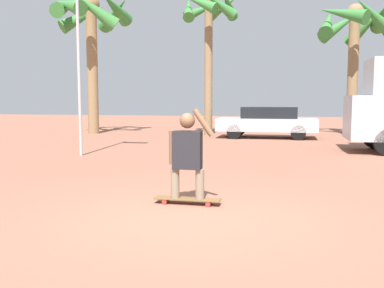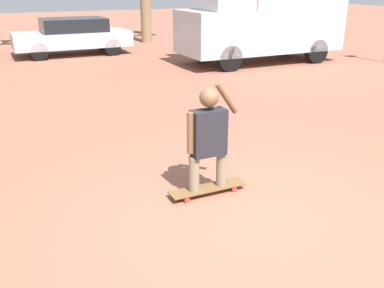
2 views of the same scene
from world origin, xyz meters
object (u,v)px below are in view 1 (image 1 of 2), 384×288
Objects in this scene: flagpole at (81,29)px; skateboard at (187,199)px; parked_car_silver at (268,121)px; palm_tree_far_left at (90,20)px; palm_tree_center_background at (209,19)px; palm_tree_near_van at (355,29)px; person_skateboarder at (187,151)px.

skateboard is at bearing -49.43° from flagpole.
parked_car_silver reaches higher than skateboard.
palm_tree_far_left is at bearing 121.33° from skateboard.
palm_tree_center_background is 0.97× the size of palm_tree_far_left.
flagpole is (-8.94, -9.78, -1.26)m from palm_tree_near_van.
parked_car_silver is at bearing -3.92° from palm_tree_far_left.
parked_car_silver is (0.63, 12.72, -0.12)m from person_skateboarder.
skateboard is 0.74× the size of person_skateboarder.
palm_tree_center_background reaches higher than skateboard.
palm_tree_near_van reaches higher than person_skateboarder.
palm_tree_near_van reaches higher than parked_car_silver.
palm_tree_near_van is at bearing 30.76° from parked_car_silver.
palm_tree_near_van is (4.46, 15.00, 4.93)m from skateboard.
palm_tree_near_van is at bearing 11.25° from palm_tree_center_background.
skateboard is 0.16× the size of flagpole.
palm_tree_far_left reaches higher than flagpole.
flagpole is at bearing -105.03° from palm_tree_center_background.
palm_tree_far_left is 9.06m from flagpole.
flagpole reaches higher than palm_tree_near_van.
palm_tree_far_left is at bearing 176.08° from parked_car_silver.
palm_tree_far_left is (-8.11, 13.32, 4.75)m from person_skateboarder.
palm_tree_far_left reaches higher than parked_car_silver.
person_skateboarder is 0.23× the size of palm_tree_near_van.
palm_tree_far_left is at bearing 114.17° from flagpole.
person_skateboarder is at bearing -80.84° from palm_tree_center_background.
palm_tree_center_background is at bearing 99.17° from skateboard.
palm_tree_far_left reaches higher than skateboard.
palm_tree_near_van is at bearing 7.63° from palm_tree_far_left.
palm_tree_far_left reaches higher than person_skateboarder.
palm_tree_near_van is 12.70m from palm_tree_far_left.
person_skateboarder is 14.60m from palm_tree_center_background.
person_skateboarder is 0.21× the size of palm_tree_far_left.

